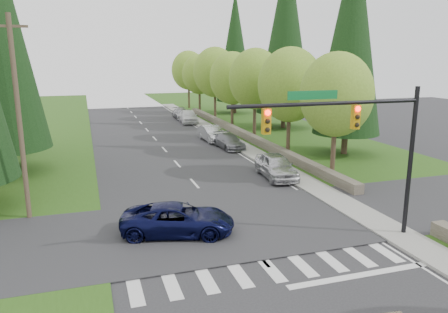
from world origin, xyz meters
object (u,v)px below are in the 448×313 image
suv_navy (178,219)px  parked_car_b (229,141)px  parked_car_a (276,166)px  parked_car_c (212,133)px  parked_car_e (181,114)px  parked_car_d (189,116)px

suv_navy → parked_car_b: 19.38m
parked_car_a → parked_car_c: 13.83m
parked_car_b → parked_car_a: bearing=-93.5°
parked_car_a → parked_car_e: parked_car_a is taller
suv_navy → parked_car_d: parked_car_d is taller
parked_car_b → parked_car_d: size_ratio=0.91×
suv_navy → parked_car_d: (8.31, 33.29, 0.10)m
parked_car_a → parked_car_d: bearing=94.7°
suv_navy → parked_car_e: size_ratio=1.16×
parked_car_b → parked_car_c: 3.79m
suv_navy → parked_car_d: size_ratio=1.07×
parked_car_c → parked_car_e: (0.53, 16.22, -0.09)m
suv_navy → parked_car_e: suv_navy is taller
parked_car_c → suv_navy: bearing=-113.1°
parked_car_c → parked_car_e: size_ratio=1.00×
parked_car_b → parked_car_d: (0.00, 15.77, 0.19)m
parked_car_d → parked_car_a: bearing=-84.0°
parked_car_a → parked_car_c: (-0.53, 13.82, -0.08)m
parked_car_a → parked_car_c: size_ratio=1.07×
parked_car_b → parked_car_c: bearing=94.5°
suv_navy → parked_car_a: parked_car_a is taller
parked_car_a → parked_car_e: (0.00, 30.04, -0.17)m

